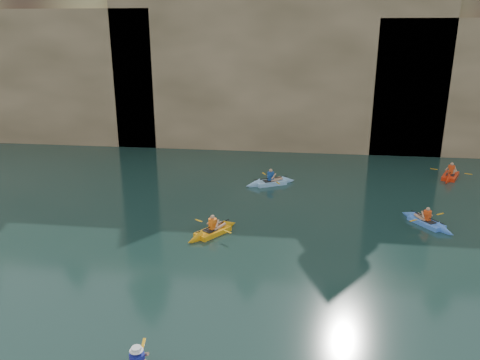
# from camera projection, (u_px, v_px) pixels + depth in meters

# --- Properties ---
(ground) EXTENTS (160.00, 160.00, 0.00)m
(ground) POSITION_uv_depth(u_px,v_px,m) (166.00, 313.00, 14.96)
(ground) COLOR black
(ground) RESTS_ON ground
(cliff) EXTENTS (70.00, 16.00, 12.00)m
(cliff) POSITION_uv_depth(u_px,v_px,m) (258.00, 62.00, 41.45)
(cliff) COLOR tan
(cliff) RESTS_ON ground
(cliff_slab_center) EXTENTS (24.00, 2.40, 11.40)m
(cliff_slab_center) POSITION_uv_depth(u_px,v_px,m) (275.00, 73.00, 34.30)
(cliff_slab_center) COLOR tan
(cliff_slab_center) RESTS_ON ground
(sea_cave_west) EXTENTS (4.50, 1.00, 4.00)m
(sea_cave_west) POSITION_uv_depth(u_px,v_px,m) (24.00, 118.00, 37.34)
(sea_cave_west) COLOR black
(sea_cave_west) RESTS_ON ground
(sea_cave_center) EXTENTS (3.50, 1.00, 3.20)m
(sea_cave_center) POSITION_uv_depth(u_px,v_px,m) (195.00, 127.00, 35.69)
(sea_cave_center) COLOR black
(sea_cave_center) RESTS_ON ground
(sea_cave_east) EXTENTS (5.00, 1.00, 4.50)m
(sea_cave_east) POSITION_uv_depth(u_px,v_px,m) (385.00, 123.00, 33.73)
(sea_cave_east) COLOR black
(sea_cave_east) RESTS_ON ground
(kayaker_orange) EXTENTS (2.27, 2.84, 1.13)m
(kayaker_orange) POSITION_uv_depth(u_px,v_px,m) (213.00, 231.00, 20.76)
(kayaker_orange) COLOR #FFA310
(kayaker_orange) RESTS_ON ground
(kayaker_red_far) EXTENTS (2.20, 3.29, 1.21)m
(kayaker_red_far) POSITION_uv_depth(u_px,v_px,m) (450.00, 175.00, 28.70)
(kayaker_red_far) COLOR red
(kayaker_red_far) RESTS_ON ground
(kayaker_ltblue_mid) EXTENTS (3.11, 2.16, 1.20)m
(kayaker_ltblue_mid) POSITION_uv_depth(u_px,v_px,m) (271.00, 182.00, 27.42)
(kayaker_ltblue_mid) COLOR #8BBDE8
(kayaker_ltblue_mid) RESTS_ON ground
(kayaker_blue_east) EXTENTS (2.27, 2.87, 1.08)m
(kayaker_blue_east) POSITION_uv_depth(u_px,v_px,m) (426.00, 222.00, 21.76)
(kayaker_blue_east) COLOR #4580EC
(kayaker_blue_east) RESTS_ON ground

